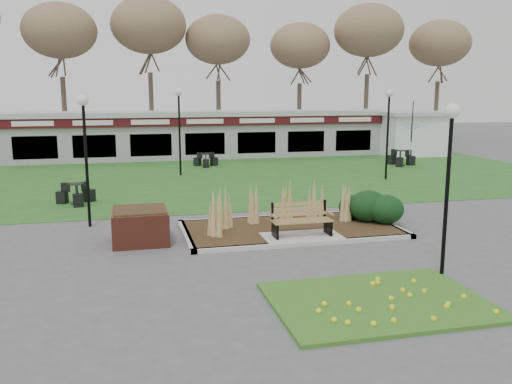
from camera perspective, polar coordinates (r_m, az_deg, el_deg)
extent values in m
plane|color=#515154|center=(15.17, 5.01, -5.22)|extent=(100.00, 100.00, 0.00)
cube|color=#265B1C|center=(26.57, -3.29, 1.66)|extent=(34.00, 16.00, 0.02)
cube|color=#26671D|center=(11.13, 12.75, -11.19)|extent=(4.20, 3.00, 0.08)
cube|color=#331E14|center=(16.26, 3.66, -3.91)|extent=(6.22, 3.22, 0.12)
cube|color=#B7B7B2|center=(14.78, 5.53, -5.41)|extent=(6.40, 0.18, 0.12)
cube|color=#B7B7B2|center=(17.76, 2.11, -2.65)|extent=(6.40, 0.18, 0.12)
cube|color=#B7B7B2|center=(15.64, -7.32, -4.56)|extent=(0.18, 3.40, 0.12)
cube|color=#B7B7B2|center=(17.42, 13.49, -3.20)|extent=(0.18, 3.40, 0.12)
cube|color=#B7B7B2|center=(15.29, 4.84, -4.84)|extent=(2.20, 1.20, 0.13)
cone|color=#9E824F|center=(16.04, -3.24, -1.77)|extent=(0.36, 0.36, 1.15)
cone|color=#9E824F|center=(16.63, -0.10, -1.31)|extent=(0.36, 0.36, 1.15)
cone|color=#9E824F|center=(17.10, 3.33, -0.99)|extent=(0.36, 0.36, 1.15)
cone|color=#9E824F|center=(17.20, 6.39, -0.98)|extent=(0.36, 0.36, 1.15)
cone|color=#9E824F|center=(17.13, 9.37, -1.10)|extent=(0.36, 0.36, 1.15)
cone|color=#9E824F|center=(15.19, -4.54, -2.49)|extent=(0.36, 0.36, 1.15)
ellipsoid|color=black|center=(17.25, 11.76, -1.46)|extent=(1.21, 1.10, 0.99)
ellipsoid|color=black|center=(17.09, 13.54, -1.80)|extent=(1.10, 1.00, 0.90)
ellipsoid|color=black|center=(17.84, 11.93, -1.27)|extent=(1.06, 0.96, 0.86)
ellipsoid|color=black|center=(17.60, 10.16, -1.54)|extent=(0.92, 0.84, 0.76)
cube|color=olive|center=(15.17, 4.86, -3.04)|extent=(1.70, 0.57, 0.04)
cube|color=olive|center=(15.39, 4.51, -1.76)|extent=(1.70, 0.13, 0.44)
cube|color=black|center=(15.00, 2.02, -4.03)|extent=(0.06, 0.55, 0.42)
cube|color=black|center=(15.48, 7.60, -3.65)|extent=(0.06, 0.55, 0.42)
cube|color=black|center=(15.17, 1.72, -2.03)|extent=(0.06, 0.06, 0.50)
cube|color=black|center=(15.65, 7.24, -1.72)|extent=(0.06, 0.06, 0.50)
cube|color=olive|center=(14.87, 1.90, -2.56)|extent=(0.05, 0.50, 0.04)
cube|color=olive|center=(15.39, 7.80, -2.21)|extent=(0.05, 0.50, 0.04)
cube|color=brown|center=(15.27, -12.09, -3.57)|extent=(1.50, 1.50, 0.90)
cube|color=#331E14|center=(15.16, -12.16, -1.85)|extent=(1.40, 1.40, 0.06)
cube|color=#939396|center=(34.26, -5.76, 5.80)|extent=(24.00, 3.00, 2.60)
cube|color=#430E13|center=(32.66, -5.41, 7.42)|extent=(24.00, 0.18, 0.55)
cube|color=silver|center=(34.17, -5.80, 8.23)|extent=(24.60, 3.40, 0.30)
cube|color=silver|center=(32.55, -5.38, 7.41)|extent=(22.00, 0.02, 0.28)
cube|color=black|center=(32.86, -5.39, 5.08)|extent=(22.00, 0.10, 1.30)
cube|color=white|center=(36.78, 16.14, 5.76)|extent=(4.00, 3.00, 2.60)
cube|color=silver|center=(36.70, 16.25, 7.94)|extent=(4.40, 3.40, 0.25)
cylinder|color=#47382B|center=(42.06, -19.72, 7.88)|extent=(0.36, 0.36, 5.17)
ellipsoid|color=brown|center=(42.25, -20.23, 15.76)|extent=(5.24, 5.24, 3.93)
cylinder|color=#47382B|center=(41.88, -11.45, 8.27)|extent=(0.36, 0.36, 5.17)
ellipsoid|color=brown|center=(42.07, -11.75, 16.20)|extent=(5.24, 5.24, 3.93)
cylinder|color=#47382B|center=(42.55, -3.27, 8.50)|extent=(0.36, 0.36, 5.17)
ellipsoid|color=brown|center=(42.74, -3.35, 16.30)|extent=(5.24, 5.24, 3.93)
cylinder|color=#47382B|center=(44.04, 4.52, 8.55)|extent=(0.36, 0.36, 5.17)
ellipsoid|color=brown|center=(44.22, 4.63, 16.09)|extent=(5.24, 5.24, 3.93)
cylinder|color=#47382B|center=(46.26, 11.67, 8.46)|extent=(0.36, 0.36, 5.17)
ellipsoid|color=brown|center=(46.43, 11.95, 15.64)|extent=(5.24, 5.24, 3.93)
cylinder|color=#47382B|center=(49.12, 18.08, 8.27)|extent=(0.36, 0.36, 5.17)
ellipsoid|color=brown|center=(49.28, 18.48, 15.03)|extent=(5.24, 5.24, 3.93)
cylinder|color=black|center=(12.59, 19.42, -0.74)|extent=(0.09, 0.09, 3.56)
sphere|color=white|center=(12.38, 19.97, 8.02)|extent=(0.32, 0.32, 0.32)
cylinder|color=black|center=(17.20, -17.40, 2.52)|extent=(0.09, 0.09, 3.71)
sphere|color=white|center=(17.05, -17.77, 9.19)|extent=(0.33, 0.33, 0.33)
cylinder|color=black|center=(26.90, -8.04, 5.85)|extent=(0.10, 0.10, 3.91)
sphere|color=white|center=(26.81, -8.16, 10.35)|extent=(0.35, 0.35, 0.35)
cylinder|color=black|center=(26.05, 13.67, 5.47)|extent=(0.10, 0.10, 3.87)
sphere|color=white|center=(25.96, 13.87, 10.07)|extent=(0.35, 0.35, 0.35)
cylinder|color=black|center=(21.08, -18.33, -1.14)|extent=(0.45, 0.45, 0.03)
cylinder|color=black|center=(21.01, -18.39, -0.18)|extent=(0.05, 0.05, 0.73)
cylinder|color=black|center=(20.95, -18.45, 0.82)|extent=(0.61, 0.61, 0.03)
cube|color=black|center=(21.36, -17.15, -0.33)|extent=(0.48, 0.48, 0.47)
cube|color=black|center=(21.28, -19.73, -0.52)|extent=(0.44, 0.44, 0.47)
cube|color=black|center=(20.49, -18.21, -0.84)|extent=(0.40, 0.40, 0.47)
cylinder|color=black|center=(30.14, -5.30, 2.74)|extent=(0.43, 0.43, 0.03)
cylinder|color=black|center=(30.09, -5.31, 3.40)|extent=(0.05, 0.05, 0.70)
cylinder|color=black|center=(30.05, -5.32, 4.08)|extent=(0.59, 0.59, 0.02)
cube|color=black|center=(30.39, -4.43, 3.22)|extent=(0.43, 0.43, 0.45)
cube|color=black|center=(30.38, -6.19, 3.19)|extent=(0.47, 0.47, 0.45)
cube|color=black|center=(29.58, -5.29, 3.00)|extent=(0.37, 0.37, 0.45)
cylinder|color=black|center=(31.45, 14.94, 2.76)|extent=(0.50, 0.50, 0.03)
cylinder|color=black|center=(31.40, 14.98, 3.48)|extent=(0.06, 0.06, 0.81)
cylinder|color=black|center=(31.35, 15.01, 4.24)|extent=(0.68, 0.68, 0.03)
cube|color=black|center=(31.69, 15.98, 3.21)|extent=(0.40, 0.40, 0.52)
cube|color=black|center=(31.77, 14.04, 3.32)|extent=(0.52, 0.52, 0.52)
cube|color=black|center=(30.80, 14.87, 3.06)|extent=(0.53, 0.53, 0.52)
cylinder|color=black|center=(31.03, 16.00, 4.58)|extent=(0.06, 0.06, 2.20)
imported|color=#3559BA|center=(30.99, 16.04, 5.45)|extent=(2.63, 2.65, 1.81)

